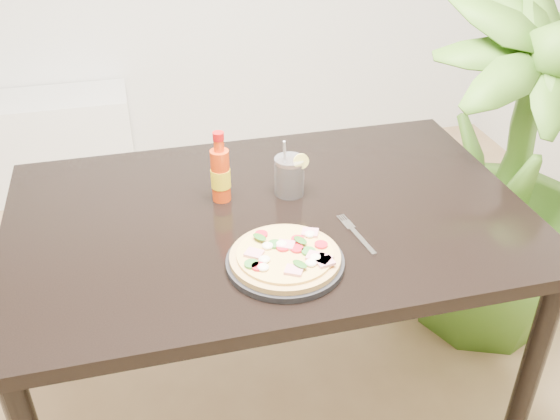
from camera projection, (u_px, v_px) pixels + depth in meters
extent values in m
cube|color=black|center=(269.00, 218.00, 1.70)|extent=(1.40, 0.90, 0.04)
cylinder|color=black|center=(529.00, 376.00, 1.72)|extent=(0.06, 0.06, 0.71)
cylinder|color=black|center=(58.00, 275.00, 2.09)|extent=(0.06, 0.06, 0.71)
cylinder|color=black|center=(411.00, 223.00, 2.35)|extent=(0.06, 0.06, 0.71)
cylinder|color=black|center=(285.00, 262.00, 1.49)|extent=(0.28, 0.28, 0.02)
cylinder|color=#D9B161|center=(285.00, 257.00, 1.48)|extent=(0.26, 0.26, 0.01)
cylinder|color=#F7CF6B|center=(285.00, 254.00, 1.47)|extent=(0.23, 0.23, 0.01)
cube|color=pink|center=(286.00, 245.00, 1.49)|extent=(0.05, 0.05, 0.01)
cube|color=pink|center=(254.00, 253.00, 1.46)|extent=(0.05, 0.05, 0.01)
cube|color=pink|center=(325.00, 262.00, 1.43)|extent=(0.05, 0.04, 0.01)
cube|color=pink|center=(294.00, 270.00, 1.41)|extent=(0.05, 0.05, 0.01)
cube|color=pink|center=(310.00, 232.00, 1.54)|extent=(0.05, 0.05, 0.01)
cube|color=pink|center=(323.00, 259.00, 1.44)|extent=(0.05, 0.05, 0.01)
cube|color=pink|center=(315.00, 256.00, 1.45)|extent=(0.05, 0.05, 0.01)
cylinder|color=red|center=(321.00, 245.00, 1.49)|extent=(0.03, 0.03, 0.01)
cylinder|color=red|center=(261.00, 234.00, 1.53)|extent=(0.03, 0.03, 0.01)
cylinder|color=red|center=(283.00, 247.00, 1.48)|extent=(0.03, 0.03, 0.01)
cylinder|color=red|center=(298.00, 239.00, 1.51)|extent=(0.03, 0.03, 0.01)
cylinder|color=red|center=(258.00, 266.00, 1.42)|extent=(0.03, 0.03, 0.01)
cylinder|color=red|center=(297.00, 249.00, 1.48)|extent=(0.03, 0.03, 0.01)
cylinder|color=#307727|center=(275.00, 244.00, 1.49)|extent=(0.03, 0.03, 0.01)
cylinder|color=#307727|center=(309.00, 251.00, 1.47)|extent=(0.03, 0.03, 0.01)
cylinder|color=#307727|center=(251.00, 264.00, 1.43)|extent=(0.03, 0.03, 0.01)
ellipsoid|color=white|center=(267.00, 246.00, 1.49)|extent=(0.03, 0.03, 0.01)
ellipsoid|color=white|center=(315.00, 258.00, 1.45)|extent=(0.03, 0.03, 0.01)
ellipsoid|color=white|center=(311.00, 263.00, 1.43)|extent=(0.03, 0.03, 0.01)
ellipsoid|color=white|center=(282.00, 244.00, 1.49)|extent=(0.03, 0.03, 0.01)
ellipsoid|color=white|center=(310.00, 234.00, 1.53)|extent=(0.03, 0.03, 0.01)
ellipsoid|color=white|center=(263.00, 267.00, 1.42)|extent=(0.03, 0.03, 0.01)
ellipsoid|color=white|center=(264.00, 259.00, 1.44)|extent=(0.03, 0.03, 0.01)
ellipsoid|color=#246317|center=(260.00, 237.00, 1.51)|extent=(0.04, 0.05, 0.00)
ellipsoid|color=#246317|center=(300.00, 264.00, 1.42)|extent=(0.04, 0.05, 0.00)
ellipsoid|color=#246317|center=(300.00, 240.00, 1.50)|extent=(0.04, 0.05, 0.00)
cylinder|color=red|center=(221.00, 176.00, 1.70)|extent=(0.06, 0.06, 0.15)
cylinder|color=yellow|center=(221.00, 178.00, 1.71)|extent=(0.05, 0.05, 0.05)
cylinder|color=red|center=(219.00, 145.00, 1.65)|extent=(0.03, 0.03, 0.03)
cylinder|color=red|center=(218.00, 136.00, 1.64)|extent=(0.03, 0.03, 0.02)
cylinder|color=black|center=(289.00, 178.00, 1.75)|extent=(0.08, 0.08, 0.10)
cylinder|color=silver|center=(289.00, 176.00, 1.74)|extent=(0.08, 0.08, 0.11)
cylinder|color=#F2E059|center=(301.00, 161.00, 1.70)|extent=(0.04, 0.01, 0.04)
cylinder|color=#B2B2B7|center=(285.00, 165.00, 1.73)|extent=(0.03, 0.06, 0.17)
cube|color=silver|center=(363.00, 241.00, 1.57)|extent=(0.03, 0.12, 0.00)
cube|color=silver|center=(348.00, 225.00, 1.63)|extent=(0.03, 0.04, 0.00)
cube|color=silver|center=(339.00, 219.00, 1.65)|extent=(0.01, 0.03, 0.00)
cube|color=silver|center=(341.00, 219.00, 1.66)|extent=(0.01, 0.03, 0.00)
cube|color=silver|center=(343.00, 218.00, 1.66)|extent=(0.01, 0.03, 0.00)
cube|color=silver|center=(346.00, 218.00, 1.66)|extent=(0.01, 0.03, 0.00)
imported|color=#3F6E1D|center=(506.00, 175.00, 2.13)|extent=(0.77, 0.77, 1.23)
cylinder|color=brown|center=(481.00, 289.00, 2.41)|extent=(0.28, 0.28, 0.22)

